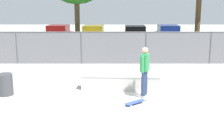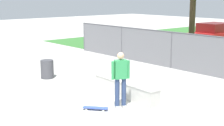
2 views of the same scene
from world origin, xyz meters
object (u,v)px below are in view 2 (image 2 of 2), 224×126
skateboard (95,108)px  car_red (213,35)px  skateboarder (121,78)px  trash_bin (47,69)px  concrete_ledge (125,89)px

skateboard → car_red: 15.58m
skateboarder → trash_bin: skateboarder is taller
skateboard → skateboarder: bearing=62.2°
skateboard → car_red: bearing=109.9°
trash_bin → skateboarder: bearing=-3.2°
concrete_ledge → skateboard: bearing=-75.5°
trash_bin → car_red: bearing=92.5°
car_red → skateboarder: bearing=-67.8°
concrete_ledge → car_red: size_ratio=0.73×
skateboard → car_red: (-5.30, 14.63, 0.77)m
trash_bin → skateboard: bearing=-12.0°
concrete_ledge → skateboard: concrete_ledge is taller
concrete_ledge → skateboard: size_ratio=4.15×
trash_bin → concrete_ledge: bearing=9.1°
concrete_ledge → trash_bin: size_ratio=3.90×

